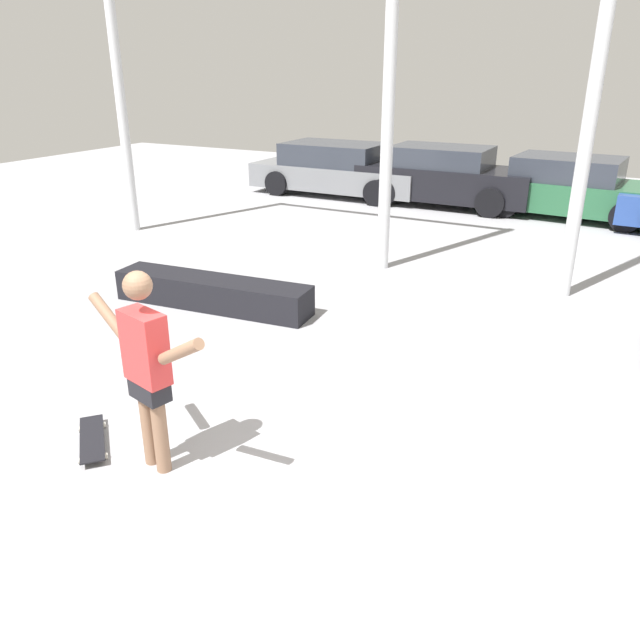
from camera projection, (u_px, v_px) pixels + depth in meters
ground_plane at (268, 484)px, 5.18m from camera, size 36.00×36.00×0.00m
skateboarder at (147, 363)px, 5.05m from camera, size 1.49×0.47×1.77m
skateboard at (92, 439)px, 5.70m from camera, size 0.73×0.70×0.08m
grind_box at (213, 293)px, 8.90m from camera, size 2.98×0.84×0.43m
canopy_support_left at (235, 11)px, 10.39m from camera, size 5.82×0.20×6.72m
parked_car_grey at (339, 170)px, 16.50m from camera, size 4.60×2.02×1.33m
parked_car_black at (445, 177)px, 15.20m from camera, size 4.21×1.87×1.41m
parked_car_green at (571, 188)px, 14.04m from camera, size 4.17×2.14×1.33m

